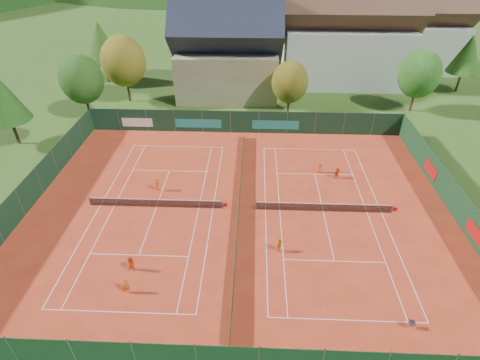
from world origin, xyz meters
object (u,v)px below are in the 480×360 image
player_right_near (279,245)px  player_right_far_b (337,173)px  player_left_near (126,286)px  hotel_block_a (347,37)px  player_right_far_a (320,168)px  ball_hopper (412,323)px  player_left_far (157,184)px  chalet (228,51)px  hotel_block_b (416,31)px  player_left_mid (131,264)px

player_right_near → player_right_far_b: bearing=11.7°
player_left_near → hotel_block_a: bearing=30.7°
player_right_far_a → player_right_far_b: 1.97m
ball_hopper → hotel_block_a: bearing=85.4°
player_left_far → player_right_far_a: (16.95, 4.04, -0.13)m
player_right_near → ball_hopper: bearing=-86.3°
chalet → player_left_far: chalet is taller
hotel_block_a → hotel_block_b: bearing=29.7°
ball_hopper → player_right_far_a: 19.42m
hotel_block_a → hotel_block_b: hotel_block_a is taller
chalet → ball_hopper: 45.34m
chalet → player_right_far_b: 28.26m
player_right_far_b → chalet: bearing=-86.3°
player_left_far → ball_hopper: bearing=140.5°
hotel_block_b → player_right_far_b: 43.52m
player_left_mid → player_right_far_a: (16.58, 14.85, -0.12)m
ball_hopper → player_left_near: (-19.91, 2.16, 0.17)m
chalet → ball_hopper: size_ratio=20.25×
chalet → player_left_near: 40.88m
hotel_block_a → player_left_far: bearing=-126.3°
hotel_block_a → player_left_near: size_ratio=14.80×
chalet → hotel_block_b: 35.85m
player_left_mid → player_right_far_b: 22.88m
player_left_near → player_right_far_a: 23.53m
player_left_mid → player_right_far_b: player_left_mid is taller
hotel_block_a → ball_hopper: 48.96m
ball_hopper → player_right_far_b: size_ratio=0.61×
ball_hopper → player_right_far_b: bearing=96.0°
hotel_block_a → player_left_near: bearing=-117.3°
chalet → player_left_far: (-5.44, -27.28, -5.88)m
ball_hopper → chalet: bearing=109.6°
player_right_far_b → hotel_block_b: bearing=-142.2°
player_left_mid → player_right_far_b: (18.25, 13.80, -0.08)m
hotel_block_b → ball_hopper: bearing=-107.7°
chalet → player_left_near: bearing=-96.9°
ball_hopper → player_left_mid: bearing=168.1°
player_left_far → player_right_far_a: size_ratio=1.22×
chalet → player_right_far_b: size_ratio=12.35×
chalet → player_left_mid: chalet is taller
player_right_far_a → player_right_far_b: (1.67, -1.04, 0.04)m
player_left_mid → player_right_far_a: 22.25m
hotel_block_a → player_right_far_a: size_ratio=17.62×
player_right_far_a → player_right_near: bearing=52.7°
chalet → player_left_far: size_ratio=10.85×
player_left_near → player_left_far: size_ratio=0.98×
hotel_block_a → player_left_far: (-24.44, -33.28, -6.64)m
player_left_mid → player_right_near: 11.90m
ball_hopper → player_left_far: (-20.52, 15.05, 0.19)m
hotel_block_b → chalet: bearing=-157.0°
player_left_near → player_right_far_b: size_ratio=1.11×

